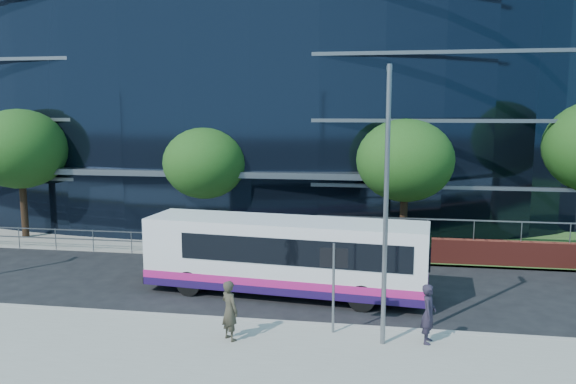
% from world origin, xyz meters
% --- Properties ---
extents(ground, '(200.00, 200.00, 0.00)m').
position_xyz_m(ground, '(0.00, 0.00, 0.00)').
color(ground, black).
rests_on(ground, ground).
extents(pavement_near, '(80.00, 8.00, 0.15)m').
position_xyz_m(pavement_near, '(0.00, -5.00, 0.07)').
color(pavement_near, gray).
rests_on(pavement_near, ground).
extents(kerb, '(80.00, 0.25, 0.16)m').
position_xyz_m(kerb, '(0.00, -1.00, 0.08)').
color(kerb, gray).
rests_on(kerb, ground).
extents(yellow_line_outer, '(80.00, 0.08, 0.01)m').
position_xyz_m(yellow_line_outer, '(0.00, -0.80, 0.01)').
color(yellow_line_outer, gold).
rests_on(yellow_line_outer, ground).
extents(yellow_line_inner, '(80.00, 0.08, 0.01)m').
position_xyz_m(yellow_line_inner, '(0.00, -0.65, 0.01)').
color(yellow_line_inner, gold).
rests_on(yellow_line_inner, ground).
extents(far_forecourt, '(50.00, 8.00, 0.10)m').
position_xyz_m(far_forecourt, '(-6.00, 11.00, 0.05)').
color(far_forecourt, gray).
rests_on(far_forecourt, ground).
extents(glass_office, '(44.00, 23.10, 16.00)m').
position_xyz_m(glass_office, '(-4.00, 20.85, 8.00)').
color(glass_office, black).
rests_on(glass_office, ground).
extents(guard_railings, '(24.00, 0.05, 1.10)m').
position_xyz_m(guard_railings, '(-8.00, 7.00, 0.82)').
color(guard_railings, slate).
rests_on(guard_railings, ground).
extents(street_sign, '(0.85, 0.09, 2.80)m').
position_xyz_m(street_sign, '(4.50, -1.59, 2.15)').
color(street_sign, slate).
rests_on(street_sign, pavement_near).
extents(tree_far_a, '(4.95, 4.95, 6.98)m').
position_xyz_m(tree_far_a, '(-13.00, 9.00, 4.86)').
color(tree_far_a, black).
rests_on(tree_far_a, ground).
extents(tree_far_b, '(4.29, 4.29, 6.05)m').
position_xyz_m(tree_far_b, '(-3.00, 9.50, 4.21)').
color(tree_far_b, black).
rests_on(tree_far_b, ground).
extents(tree_far_c, '(4.62, 4.62, 6.51)m').
position_xyz_m(tree_far_c, '(7.00, 9.00, 4.54)').
color(tree_far_c, black).
rests_on(tree_far_c, ground).
extents(tree_dist_e, '(4.62, 4.62, 6.51)m').
position_xyz_m(tree_dist_e, '(24.00, 40.00, 4.54)').
color(tree_dist_e, black).
rests_on(tree_dist_e, ground).
extents(streetlight_east, '(0.15, 0.77, 8.00)m').
position_xyz_m(streetlight_east, '(6.00, -2.17, 4.44)').
color(streetlight_east, slate).
rests_on(streetlight_east, pavement_near).
extents(city_bus, '(10.75, 3.45, 2.86)m').
position_xyz_m(city_bus, '(2.46, 2.15, 1.52)').
color(city_bus, silver).
rests_on(city_bus, ground).
extents(pedestrian, '(0.53, 0.71, 1.76)m').
position_xyz_m(pedestrian, '(7.31, -1.91, 1.03)').
color(pedestrian, '#231E2D').
rests_on(pedestrian, pavement_near).
extents(pedestrian_b, '(0.78, 0.75, 1.81)m').
position_xyz_m(pedestrian_b, '(1.53, -2.63, 1.05)').
color(pedestrian_b, '#373226').
rests_on(pedestrian_b, pavement_near).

